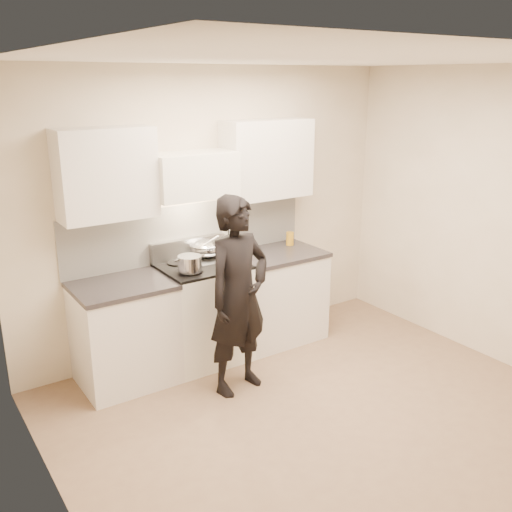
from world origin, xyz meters
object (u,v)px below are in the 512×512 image
at_px(utensil_crock, 232,242).
at_px(person, 238,296).
at_px(counter_right, 275,295).
at_px(stove, 204,312).
at_px(wok, 206,248).

distance_m(utensil_crock, person, 1.03).
bearing_deg(utensil_crock, person, -118.53).
xyz_separation_m(counter_right, person, (-0.84, -0.64, 0.39)).
distance_m(counter_right, person, 1.13).
relative_size(utensil_crock, person, 0.20).
xyz_separation_m(stove, counter_right, (0.83, 0.00, -0.01)).
bearing_deg(utensil_crock, wok, -163.75).
xyz_separation_m(stove, utensil_crock, (0.47, 0.25, 0.55)).
xyz_separation_m(wok, person, (-0.14, -0.79, -0.20)).
bearing_deg(counter_right, utensil_crock, 145.77).
relative_size(wok, person, 0.23).
relative_size(counter_right, wok, 2.39).
bearing_deg(person, utensil_crock, 50.89).
distance_m(counter_right, utensil_crock, 0.71).
xyz_separation_m(utensil_crock, person, (-0.48, -0.89, -0.17)).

